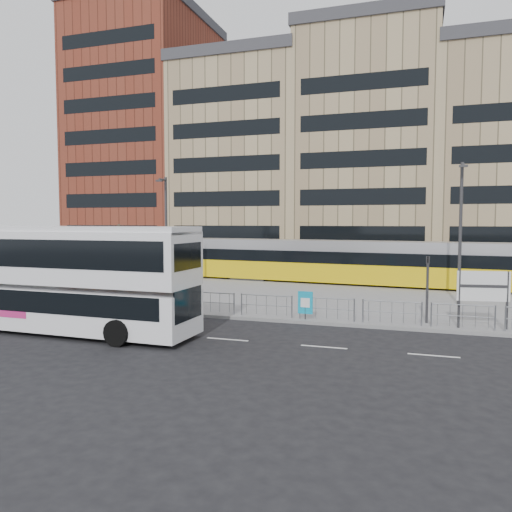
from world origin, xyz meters
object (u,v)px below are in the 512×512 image
(tram, at_px, (361,263))
(station_sign, at_px, (483,289))
(pedestrian, at_px, (134,281))
(double_decker_bus, at_px, (68,276))
(ad_panel, at_px, (305,303))
(traffic_light_east, at_px, (427,281))
(traffic_light_west, at_px, (118,270))
(bare_tree, at_px, (119,223))
(lamp_post_east, at_px, (461,227))
(lamp_post_west, at_px, (166,229))

(tram, bearing_deg, station_sign, -58.35)
(station_sign, distance_m, pedestrian, 21.15)
(double_decker_bus, relative_size, station_sign, 4.60)
(ad_panel, relative_size, traffic_light_east, 0.43)
(station_sign, xyz_separation_m, traffic_light_west, (-18.76, 0.44, 0.22))
(ad_panel, relative_size, pedestrian, 0.86)
(station_sign, height_order, bare_tree, bare_tree)
(lamp_post_east, bearing_deg, lamp_post_west, -179.38)
(double_decker_bus, height_order, pedestrian, double_decker_bus)
(tram, bearing_deg, double_decker_bus, -112.11)
(tram, bearing_deg, traffic_light_east, -65.92)
(traffic_light_west, distance_m, traffic_light_east, 16.45)
(traffic_light_west, height_order, traffic_light_east, same)
(station_sign, distance_m, bare_tree, 24.33)
(station_sign, height_order, lamp_post_west, lamp_post_west)
(traffic_light_east, distance_m, lamp_post_west, 17.77)
(double_decker_bus, xyz_separation_m, station_sign, (17.14, 5.79, -0.60))
(station_sign, xyz_separation_m, lamp_post_east, (-0.51, 6.57, 2.61))
(double_decker_bus, distance_m, traffic_light_west, 6.44)
(station_sign, height_order, ad_panel, station_sign)
(pedestrian, height_order, bare_tree, bare_tree)
(double_decker_bus, bearing_deg, lamp_post_west, 99.66)
(double_decker_bus, distance_m, pedestrian, 11.31)
(ad_panel, distance_m, bare_tree, 17.44)
(lamp_post_east, distance_m, bare_tree, 22.57)
(double_decker_bus, xyz_separation_m, lamp_post_west, (-1.79, 12.15, 1.84))
(ad_panel, relative_size, bare_tree, 0.21)
(station_sign, distance_m, ad_panel, 7.91)
(lamp_post_west, height_order, lamp_post_east, lamp_post_east)
(double_decker_bus, distance_m, tram, 22.26)
(ad_panel, relative_size, lamp_post_west, 0.18)
(ad_panel, bearing_deg, station_sign, 5.26)
(tram, xyz_separation_m, station_sign, (6.76, -13.89, 0.13))
(lamp_post_east, bearing_deg, traffic_light_west, -161.44)
(bare_tree, bearing_deg, double_decker_bus, -65.41)
(pedestrian, bearing_deg, ad_panel, -134.94)
(ad_panel, distance_m, lamp_post_east, 10.73)
(tram, bearing_deg, bare_tree, -151.92)
(pedestrian, xyz_separation_m, lamp_post_west, (1.62, 1.48, 3.41))
(double_decker_bus, xyz_separation_m, traffic_light_east, (14.83, 6.28, -0.38))
(pedestrian, distance_m, lamp_post_west, 4.06)
(traffic_light_east, distance_m, bare_tree, 21.97)
(double_decker_bus, xyz_separation_m, ad_panel, (9.30, 5.38, -1.58))
(ad_panel, bearing_deg, lamp_post_west, 150.94)
(double_decker_bus, bearing_deg, traffic_light_west, 105.85)
(lamp_post_east, bearing_deg, station_sign, -85.55)
(pedestrian, bearing_deg, traffic_light_east, -125.89)
(pedestrian, distance_m, traffic_light_west, 4.94)
(tram, height_order, pedestrian, tram)
(traffic_light_west, bearing_deg, traffic_light_east, -11.93)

